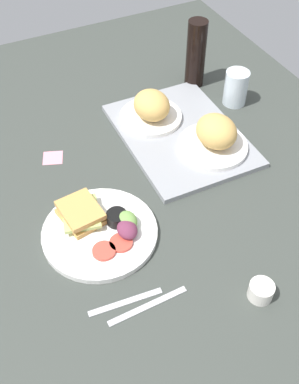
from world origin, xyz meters
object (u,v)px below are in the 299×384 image
object	(u,v)px
espresso_cup	(261,291)
knife	(148,306)
bread_plate_far	(215,136)
bread_plate_near	(151,109)
soda_bottle	(196,54)
fork	(126,302)
serving_tray	(180,135)
plate_with_salad	(100,228)
sticky_note	(53,158)
drinking_glass	(236,88)

from	to	relation	value
espresso_cup	knife	size ratio (longest dim) A/B	0.29
bread_plate_far	knife	distance (cm)	54.31
bread_plate_far	knife	size ratio (longest dim) A/B	1.07
bread_plate_near	soda_bottle	distance (cm)	26.91
fork	serving_tray	bearing A→B (deg)	54.72
bread_plate_far	plate_with_salad	distance (cm)	43.22
bread_plate_near	sticky_note	size ratio (longest dim) A/B	3.41
soda_bottle	sticky_note	world-z (taller)	soda_bottle
bread_plate_near	bread_plate_far	bearing A→B (deg)	28.63
espresso_cup	bread_plate_near	bearing A→B (deg)	175.46
serving_tray	plate_with_salad	xyz separation A→B (cm)	(23.34, -35.31, 0.91)
sticky_note	plate_with_salad	bearing A→B (deg)	4.06
drinking_glass	plate_with_salad	bearing A→B (deg)	-62.49
soda_bottle	knife	world-z (taller)	soda_bottle
bread_plate_near	espresso_cup	size ratio (longest dim) A/B	3.41
drinking_glass	sticky_note	bearing A→B (deg)	-90.34
plate_with_salad	knife	distance (cm)	23.76
bread_plate_far	sticky_note	bearing A→B (deg)	-112.50
soda_bottle	serving_tray	bearing A→B (deg)	-37.77
serving_tray	espresso_cup	xyz separation A→B (cm)	(55.56, -10.21, 1.20)
drinking_glass	serving_tray	bearing A→B (deg)	-72.53
knife	drinking_glass	bearing A→B (deg)	41.96
bread_plate_near	espresso_cup	bearing A→B (deg)	-4.54
plate_with_salad	bread_plate_far	bearing A→B (deg)	108.18
serving_tray	drinking_glass	bearing A→B (deg)	107.47
soda_bottle	sticky_note	distance (cm)	58.26
drinking_glass	espresso_cup	distance (cm)	71.93
serving_tray	sticky_note	xyz separation A→B (cm)	(-7.94, -37.53, -0.74)
bread_plate_near	fork	distance (cm)	62.94
bread_plate_near	drinking_glass	size ratio (longest dim) A/B	1.69
bread_plate_near	knife	xyz separation A→B (cm)	(56.52, -28.68, -5.39)
serving_tray	knife	bearing A→B (deg)	-35.66
plate_with_salad	serving_tray	bearing A→B (deg)	123.47
serving_tray	drinking_glass	xyz separation A→B (cm)	(-7.57, 24.06, 4.85)
drinking_glass	soda_bottle	size ratio (longest dim) A/B	0.50
bread_plate_far	sticky_note	distance (cm)	47.00
plate_with_salad	soda_bottle	distance (cm)	70.91
serving_tray	bread_plate_far	xyz separation A→B (cm)	(9.92, 5.57, 4.98)
bread_plate_far	soda_bottle	world-z (taller)	soda_bottle
drinking_glass	soda_bottle	bearing A→B (deg)	-157.26
espresso_cup	serving_tray	bearing A→B (deg)	169.59
plate_with_salad	espresso_cup	xyz separation A→B (cm)	(32.22, 25.10, 0.29)
espresso_cup	fork	distance (cm)	29.90
fork	plate_with_salad	bearing A→B (deg)	88.66
serving_tray	bread_plate_far	world-z (taller)	bread_plate_far
espresso_cup	fork	world-z (taller)	espresso_cup
espresso_cup	sticky_note	size ratio (longest dim) A/B	1.00
plate_with_salad	fork	bearing A→B (deg)	-6.66
drinking_glass	knife	bearing A→B (deg)	-46.63
bread_plate_near	plate_with_salad	distance (cm)	44.85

